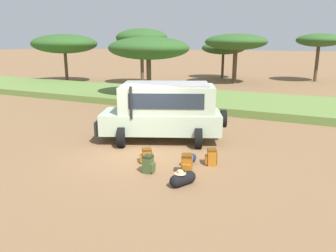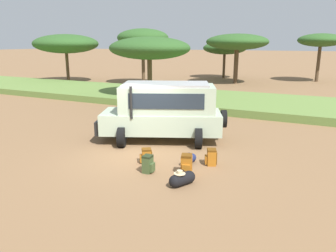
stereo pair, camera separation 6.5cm
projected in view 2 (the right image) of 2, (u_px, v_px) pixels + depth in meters
The scene contains 15 objects.
ground_plane at pixel (140, 155), 12.12m from camera, with size 320.00×320.00×0.00m, color olive.
grass_bank at pixel (226, 101), 21.81m from camera, with size 120.00×7.00×0.44m.
safari_vehicle at pixel (164, 110), 13.60m from camera, with size 5.38×3.83×2.44m.
backpack_beside_front_wheel at pixel (148, 164), 10.43m from camera, with size 0.38×0.35×0.57m.
backpack_cluster_center at pixel (146, 156), 11.26m from camera, with size 0.47×0.44×0.51m.
backpack_near_rear_wheel at pixel (187, 165), 10.30m from camera, with size 0.43×0.48×0.64m.
backpack_outermost at pixel (211, 157), 11.08m from camera, with size 0.46×0.43×0.56m.
duffel_bag_low_black_case at pixel (182, 179), 9.52m from camera, with size 0.60×0.84×0.48m.
duffel_bag_soft_canvas at pixel (189, 159), 11.22m from camera, with size 0.36×0.76×0.40m.
acacia_tree_far_left at pixel (66, 44), 33.06m from camera, with size 6.75×6.15×4.83m.
acacia_tree_left_mid at pixel (143, 38), 31.44m from camera, with size 5.02×4.67×5.32m.
acacia_tree_centre_back at pixel (149, 48), 22.43m from camera, with size 5.75×4.94×4.42m.
acacia_tree_right_mid at pixel (225, 48), 37.12m from camera, with size 4.95×4.62×4.12m.
acacia_tree_far_right at pixel (237, 42), 32.03m from camera, with size 6.09×5.88×4.86m.
acacia_tree_distant_right at pixel (321, 40), 33.58m from camera, with size 4.58×4.96×4.93m.
Camera 2 is at (5.95, -9.86, 4.05)m, focal length 35.00 mm.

